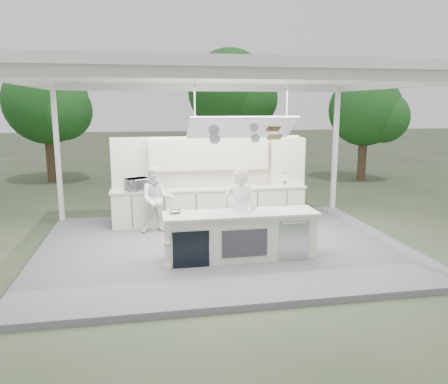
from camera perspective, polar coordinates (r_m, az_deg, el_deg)
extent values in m
plane|color=#495439|center=(9.83, -0.13, -7.54)|extent=(90.00, 90.00, 0.00)
cube|color=#5C5C61|center=(9.82, -0.13, -7.21)|extent=(8.00, 6.00, 0.12)
cube|color=white|center=(13.35, 14.31, 5.26)|extent=(0.12, 0.12, 3.70)
cube|color=white|center=(12.33, -20.90, 4.39)|extent=(0.12, 0.12, 3.70)
cube|color=white|center=(9.32, -0.14, 15.01)|extent=(8.20, 6.20, 0.16)
cube|color=white|center=(6.49, 4.63, 15.17)|extent=(8.00, 0.12, 0.16)
cube|color=white|center=(12.18, -2.66, 13.38)|extent=(8.00, 0.12, 0.16)
cube|color=white|center=(9.43, -24.82, 12.98)|extent=(0.12, 6.00, 0.16)
cube|color=white|center=(10.73, 21.39, 12.92)|extent=(0.12, 6.00, 0.16)
cube|color=white|center=(8.47, 2.31, 8.40)|extent=(2.00, 0.71, 0.43)
cube|color=white|center=(8.47, 2.31, 8.40)|extent=(2.06, 0.76, 0.46)
cylinder|color=white|center=(8.31, -3.85, 11.61)|extent=(0.02, 0.02, 0.95)
cylinder|color=white|center=(8.71, 8.24, 11.50)|extent=(0.02, 0.02, 0.95)
cylinder|color=silver|center=(8.54, -1.22, 6.95)|extent=(0.22, 0.14, 0.21)
cylinder|color=silver|center=(8.66, 4.10, 6.99)|extent=(0.18, 0.12, 0.18)
cube|color=olive|center=(8.78, 6.62, 7.13)|extent=(0.28, 0.18, 0.12)
cube|color=silver|center=(8.86, 2.20, -5.82)|extent=(3.00, 0.70, 0.90)
cube|color=beige|center=(8.73, 2.22, -2.84)|extent=(3.10, 0.78, 0.05)
cylinder|color=silver|center=(8.33, -7.46, -6.97)|extent=(0.11, 0.11, 0.92)
cube|color=black|center=(8.39, -4.35, -7.49)|extent=(0.70, 0.04, 0.72)
cube|color=silver|center=(8.39, -4.34, -7.49)|extent=(0.74, 0.03, 0.72)
cube|color=#353439|center=(8.53, 2.72, -6.71)|extent=(0.90, 0.02, 0.55)
cube|color=silver|center=(8.81, 9.11, -6.27)|extent=(0.62, 0.02, 0.78)
cube|color=silver|center=(11.48, -1.84, -1.82)|extent=(5.00, 0.65, 0.90)
cube|color=beige|center=(11.38, -1.85, 0.51)|extent=(5.08, 0.72, 0.05)
cube|color=silver|center=(11.64, -2.08, 1.75)|extent=(5.00, 0.10, 2.25)
cube|color=silver|center=(11.42, -2.01, 4.98)|extent=(3.10, 0.38, 0.80)
cube|color=silver|center=(11.89, 8.12, 3.91)|extent=(0.90, 0.45, 1.30)
cube|color=olive|center=(11.89, 8.12, 3.91)|extent=(0.84, 0.40, 0.03)
cylinder|color=silver|center=(11.81, 7.80, 1.22)|extent=(0.20, 0.20, 0.12)
cylinder|color=black|center=(11.78, 7.82, 1.99)|extent=(0.17, 0.17, 0.20)
cylinder|color=black|center=(11.92, 9.40, 1.22)|extent=(0.16, 0.16, 0.10)
cone|color=black|center=(11.90, 9.42, 2.03)|extent=(0.14, 0.14, 0.24)
cylinder|color=#4B3B25|center=(19.65, -21.72, 4.30)|extent=(0.36, 0.36, 2.10)
sphere|color=#266224|center=(19.53, -22.20, 10.83)|extent=(3.40, 3.40, 3.40)
sphere|color=#266224|center=(18.91, -20.39, 9.93)|extent=(2.38, 2.38, 2.38)
cylinder|color=#4B3B25|center=(21.65, 0.67, 6.15)|extent=(0.36, 0.36, 2.45)
sphere|color=#266224|center=(21.57, 0.69, 13.11)|extent=(4.00, 4.00, 4.00)
sphere|color=#266224|center=(21.15, 3.18, 12.04)|extent=(2.80, 2.80, 2.80)
cylinder|color=#4B3B25|center=(19.58, 17.58, 4.29)|extent=(0.36, 0.36, 1.92)
sphere|color=#266224|center=(19.45, 17.94, 10.18)|extent=(3.00, 3.00, 3.00)
sphere|color=#266224|center=(19.36, 20.10, 9.15)|extent=(2.10, 2.10, 2.10)
imported|color=white|center=(8.93, 2.13, -2.57)|extent=(0.77, 0.63, 1.84)
imported|color=white|center=(10.65, -8.78, -0.96)|extent=(0.82, 0.65, 1.64)
imported|color=#B5B8BC|center=(11.15, -11.27, 0.99)|extent=(0.65, 0.56, 0.30)
imported|color=silver|center=(8.72, -6.43, -2.53)|extent=(0.34, 0.34, 0.07)
imported|color=silver|center=(8.72, -6.43, -2.53)|extent=(0.28, 0.28, 0.07)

